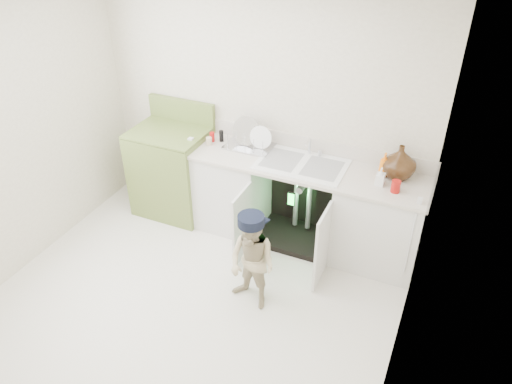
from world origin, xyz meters
TOP-DOWN VIEW (x-y plane):
  - ground at (0.00, 0.00)m, footprint 3.50×3.50m
  - room_shell at (0.00, 0.00)m, footprint 6.00×5.50m
  - counter_run at (0.57, 1.21)m, footprint 2.44×1.02m
  - avocado_stove at (-0.92, 1.18)m, footprint 0.78×0.65m
  - repair_worker at (0.49, 0.18)m, footprint 0.52×0.92m

SIDE VIEW (x-z plane):
  - ground at x=0.00m, z-range 0.00..0.00m
  - repair_worker at x=0.49m, z-range 0.01..0.94m
  - counter_run at x=0.57m, z-range -0.14..1.08m
  - avocado_stove at x=-0.92m, z-range -0.11..1.11m
  - room_shell at x=0.00m, z-range 0.62..1.88m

